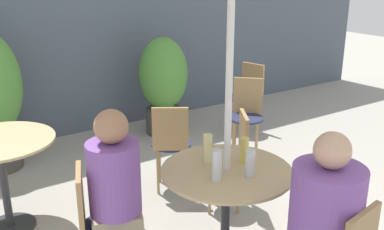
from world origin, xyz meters
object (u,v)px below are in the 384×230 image
seated_person_0 (117,185)px  beer_glass_3 (244,150)px  bistro_chair_0 (96,218)px  potted_plant_1 (163,82)px  bistro_chair_3 (247,110)px  bistro_chair_2 (233,152)px  beer_glass_2 (250,163)px  bistro_chair_5 (248,91)px  cafe_table_far (1,158)px  beer_glass_1 (217,165)px  cafe_table_near (226,190)px  bistro_chair_4 (171,140)px  seated_person_1 (322,218)px  beer_glass_0 (208,149)px

seated_person_0 → beer_glass_3: 0.84m
bistro_chair_0 → potted_plant_1: potted_plant_1 is taller
bistro_chair_3 → potted_plant_1: size_ratio=0.71×
bistro_chair_2 → beer_glass_2: (-0.49, -0.77, 0.32)m
bistro_chair_5 → beer_glass_3: (-1.70, -1.96, 0.32)m
cafe_table_far → beer_glass_3: 1.83m
cafe_table_far → beer_glass_1: 1.73m
beer_glass_1 → cafe_table_near: bearing=30.7°
bistro_chair_4 → beer_glass_2: size_ratio=4.89×
bistro_chair_0 → beer_glass_2: beer_glass_2 is taller
potted_plant_1 → cafe_table_near: bearing=-111.1°
bistro_chair_2 → bistro_chair_5: (1.30, 1.36, 0.00)m
bistro_chair_2 → bistro_chair_4: (-0.30, 0.50, 0.00)m
cafe_table_near → bistro_chair_4: bistro_chair_4 is taller
bistro_chair_2 → seated_person_1: size_ratio=0.70×
bistro_chair_0 → beer_glass_0: 0.82m
bistro_chair_2 → bistro_chair_5: bearing=166.3°
bistro_chair_5 → beer_glass_2: beer_glass_2 is taller
cafe_table_far → potted_plant_1: (2.07, 1.16, 0.05)m
bistro_chair_0 → seated_person_1: size_ratio=0.70×
beer_glass_0 → potted_plant_1: 2.54m
beer_glass_0 → potted_plant_1: (1.00, 2.33, -0.20)m
seated_person_1 → beer_glass_3: bearing=-103.3°
cafe_table_far → beer_glass_1: (0.97, -1.41, 0.25)m
bistro_chair_5 → potted_plant_1: (-0.89, 0.50, 0.13)m
cafe_table_near → beer_glass_0: (-0.04, 0.16, 0.24)m
beer_glass_1 → seated_person_0: bearing=148.1°
beer_glass_0 → cafe_table_far: bearing=132.4°
bistro_chair_5 → potted_plant_1: size_ratio=0.71×
bistro_chair_5 → beer_glass_1: (-1.99, -2.07, 0.33)m
cafe_table_near → bistro_chair_0: size_ratio=1.01×
beer_glass_0 → bistro_chair_3: bearing=42.1°
bistro_chair_2 → seated_person_0: bearing=-41.7°
bistro_chair_2 → potted_plant_1: 1.91m
seated_person_1 → beer_glass_1: bearing=-76.5°
cafe_table_near → beer_glass_1: size_ratio=4.30×
beer_glass_1 → beer_glass_0: bearing=67.2°
bistro_chair_3 → bistro_chair_5: bearing=92.3°
beer_glass_2 → beer_glass_0: bearing=108.4°
beer_glass_0 → potted_plant_1: potted_plant_1 is taller
bistro_chair_3 → bistro_chair_5: size_ratio=1.00×
bistro_chair_5 → beer_glass_0: bearing=-59.8°
bistro_chair_0 → seated_person_0: (0.13, -0.05, 0.21)m
cafe_table_far → beer_glass_2: size_ratio=4.83×
bistro_chair_0 → beer_glass_3: (0.93, -0.25, 0.32)m
seated_person_1 → beer_glass_0: (-0.16, 0.83, 0.14)m
seated_person_0 → potted_plant_1: (1.61, 2.25, -0.07)m
beer_glass_2 → beer_glass_3: 0.20m
bistro_chair_5 → bistro_chair_3: bearing=-54.9°
bistro_chair_3 → seated_person_1: 2.46m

